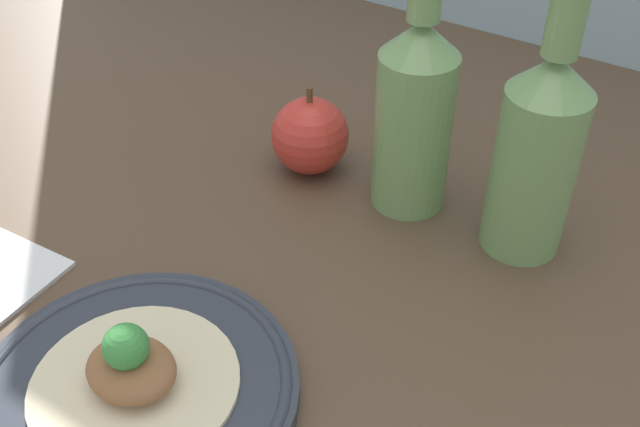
% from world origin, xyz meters
% --- Properties ---
extents(ground_plane, '(1.80, 1.10, 0.04)m').
position_xyz_m(ground_plane, '(0.00, 0.00, -0.02)').
color(ground_plane, brown).
extents(plate, '(0.23, 0.23, 0.02)m').
position_xyz_m(plate, '(-0.08, -0.17, 0.01)').
color(plate, '#2D333D').
rests_on(plate, ground_plane).
extents(plated_food, '(0.15, 0.15, 0.06)m').
position_xyz_m(plated_food, '(-0.08, -0.17, 0.03)').
color(plated_food, beige).
rests_on(plated_food, plate).
extents(cider_bottle_left, '(0.07, 0.07, 0.25)m').
position_xyz_m(cider_bottle_left, '(-0.03, 0.14, 0.10)').
color(cider_bottle_left, '#729E5B').
rests_on(cider_bottle_left, ground_plane).
extents(cider_bottle_right, '(0.07, 0.07, 0.25)m').
position_xyz_m(cider_bottle_right, '(0.08, 0.14, 0.10)').
color(cider_bottle_right, '#729E5B').
rests_on(cider_bottle_right, ground_plane).
extents(apple, '(0.08, 0.08, 0.09)m').
position_xyz_m(apple, '(-0.13, 0.13, 0.04)').
color(apple, red).
rests_on(apple, ground_plane).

